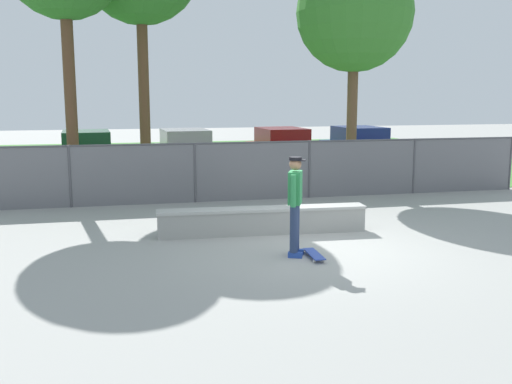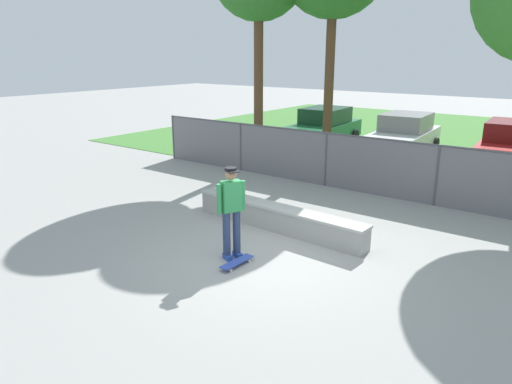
% 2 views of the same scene
% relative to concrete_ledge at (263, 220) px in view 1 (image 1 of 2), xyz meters
% --- Properties ---
extents(ground_plane, '(80.00, 80.00, 0.00)m').
position_rel_concrete_ledge_xyz_m(ground_plane, '(0.69, -1.49, -0.28)').
color(ground_plane, '#9E9E99').
extents(grass_strip, '(28.41, 20.00, 0.02)m').
position_rel_concrete_ledge_xyz_m(grass_strip, '(0.69, 14.27, -0.27)').
color(grass_strip, '#478438').
rests_on(grass_strip, ground).
extents(concrete_ledge, '(4.51, 0.70, 0.56)m').
position_rel_concrete_ledge_xyz_m(concrete_ledge, '(0.00, 0.00, 0.00)').
color(concrete_ledge, '#999993').
rests_on(concrete_ledge, ground).
extents(skateboarder, '(0.39, 0.56, 1.84)m').
position_rel_concrete_ledge_xyz_m(skateboarder, '(0.17, -1.84, 0.75)').
color(skateboarder, '#2647A5').
rests_on(skateboarder, ground).
extents(skateboard, '(0.22, 0.81, 0.09)m').
position_rel_concrete_ledge_xyz_m(skateboard, '(0.47, -2.07, -0.21)').
color(skateboard, '#334CB2').
rests_on(skateboard, ground).
extents(chainlink_fence, '(16.48, 0.07, 1.65)m').
position_rel_concrete_ledge_xyz_m(chainlink_fence, '(0.69, 3.97, 0.62)').
color(chainlink_fence, '#4C4C51').
rests_on(chainlink_fence, ground).
extents(tree_mid, '(3.53, 3.53, 7.13)m').
position_rel_concrete_ledge_xyz_m(tree_mid, '(4.11, 5.25, 5.05)').
color(tree_mid, brown).
rests_on(tree_mid, ground).
extents(car_green, '(2.21, 4.30, 1.66)m').
position_rel_concrete_ledge_xyz_m(car_green, '(-4.09, 9.54, 0.55)').
color(car_green, '#1E6638').
rests_on(car_green, ground).
extents(car_white, '(2.21, 4.30, 1.66)m').
position_rel_concrete_ledge_xyz_m(car_white, '(-0.59, 9.59, 0.55)').
color(car_white, silver).
rests_on(car_white, ground).
extents(car_red, '(2.21, 4.30, 1.66)m').
position_rel_concrete_ledge_xyz_m(car_red, '(3.12, 9.66, 0.55)').
color(car_red, '#B21E1E').
rests_on(car_red, ground).
extents(car_blue, '(2.21, 4.30, 1.66)m').
position_rel_concrete_ledge_xyz_m(car_blue, '(6.34, 9.76, 0.55)').
color(car_blue, '#233D9E').
rests_on(car_blue, ground).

